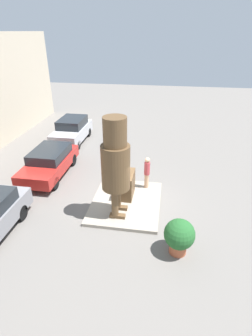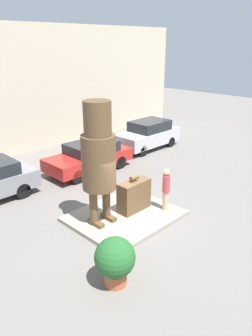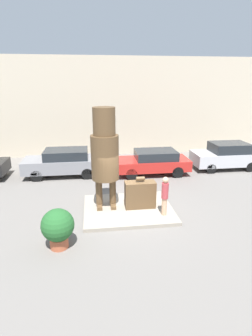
{
  "view_description": "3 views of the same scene",
  "coord_description": "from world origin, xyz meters",
  "px_view_note": "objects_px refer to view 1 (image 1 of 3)",
  "views": [
    {
      "loc": [
        -9.9,
        -1.6,
        7.14
      ],
      "look_at": [
        0.12,
        0.03,
        1.81
      ],
      "focal_mm": 28.0,
      "sensor_mm": 36.0,
      "label": 1
    },
    {
      "loc": [
        -7.53,
        -7.55,
        6.11
      ],
      "look_at": [
        0.08,
        0.0,
        1.96
      ],
      "focal_mm": 35.0,
      "sensor_mm": 36.0,
      "label": 2
    },
    {
      "loc": [
        -1.41,
        -10.16,
        5.33
      ],
      "look_at": [
        -0.09,
        0.05,
        1.95
      ],
      "focal_mm": 28.0,
      "sensor_mm": 36.0,
      "label": 3
    }
  ],
  "objects_px": {
    "statue_figure": "(116,161)",
    "planter_pot": "(179,236)",
    "parked_car_silver": "(72,130)",
    "tourist": "(147,171)",
    "giant_suitcase": "(128,184)",
    "parked_car_red": "(50,162)"
  },
  "relations": [
    {
      "from": "statue_figure",
      "to": "giant_suitcase",
      "type": "height_order",
      "value": "statue_figure"
    },
    {
      "from": "tourist",
      "to": "parked_car_red",
      "type": "xyz_separation_m",
      "value": [
        0.76,
        5.41,
        -0.26
      ]
    },
    {
      "from": "statue_figure",
      "to": "parked_car_silver",
      "type": "distance_m",
      "value": 9.46
    },
    {
      "from": "parked_car_red",
      "to": "statue_figure",
      "type": "bearing_deg",
      "value": 54.69
    },
    {
      "from": "tourist",
      "to": "planter_pot",
      "type": "height_order",
      "value": "tourist"
    },
    {
      "from": "giant_suitcase",
      "to": "parked_car_silver",
      "type": "bearing_deg",
      "value": 37.67
    },
    {
      "from": "tourist",
      "to": "giant_suitcase",
      "type": "bearing_deg",
      "value": 136.06
    },
    {
      "from": "tourist",
      "to": "planter_pot",
      "type": "relative_size",
      "value": 1.18
    },
    {
      "from": "statue_figure",
      "to": "planter_pot",
      "type": "bearing_deg",
      "value": -123.82
    },
    {
      "from": "statue_figure",
      "to": "planter_pot",
      "type": "xyz_separation_m",
      "value": [
        -1.73,
        -2.59,
        -1.86
      ]
    },
    {
      "from": "tourist",
      "to": "parked_car_silver",
      "type": "distance_m",
      "value": 8.14
    },
    {
      "from": "statue_figure",
      "to": "parked_car_red",
      "type": "distance_m",
      "value": 5.63
    },
    {
      "from": "giant_suitcase",
      "to": "planter_pot",
      "type": "distance_m",
      "value": 3.95
    },
    {
      "from": "parked_car_red",
      "to": "planter_pot",
      "type": "xyz_separation_m",
      "value": [
        -4.81,
        -6.92,
        -0.0
      ]
    },
    {
      "from": "planter_pot",
      "to": "tourist",
      "type": "bearing_deg",
      "value": 20.49
    },
    {
      "from": "statue_figure",
      "to": "giant_suitcase",
      "type": "relative_size",
      "value": 3.05
    },
    {
      "from": "giant_suitcase",
      "to": "parked_car_red",
      "type": "relative_size",
      "value": 0.32
    },
    {
      "from": "statue_figure",
      "to": "parked_car_red",
      "type": "bearing_deg",
      "value": 54.69
    },
    {
      "from": "tourist",
      "to": "parked_car_silver",
      "type": "relative_size",
      "value": 0.39
    },
    {
      "from": "statue_figure",
      "to": "giant_suitcase",
      "type": "bearing_deg",
      "value": -9.86
    },
    {
      "from": "giant_suitcase",
      "to": "tourist",
      "type": "xyz_separation_m",
      "value": [
        0.85,
        -0.82,
        0.31
      ]
    },
    {
      "from": "parked_car_red",
      "to": "parked_car_silver",
      "type": "xyz_separation_m",
      "value": [
        4.9,
        0.44,
        0.08
      ]
    }
  ]
}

